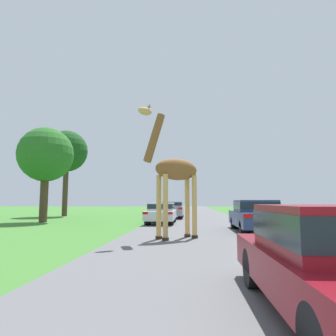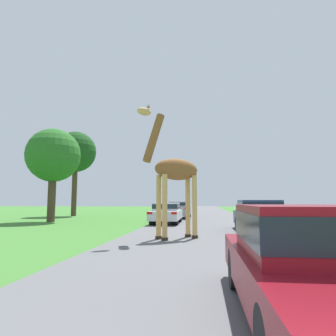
{
  "view_description": "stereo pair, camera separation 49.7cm",
  "coord_description": "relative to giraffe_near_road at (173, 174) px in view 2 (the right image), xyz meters",
  "views": [
    {
      "loc": [
        -0.51,
        0.25,
        1.41
      ],
      "look_at": [
        -1.38,
        11.79,
        2.7
      ],
      "focal_mm": 32.0,
      "sensor_mm": 36.0,
      "label": 1
    },
    {
      "loc": [
        -0.02,
        0.3,
        1.41
      ],
      "look_at": [
        -1.38,
        11.79,
        2.7
      ],
      "focal_mm": 32.0,
      "sensor_mm": 36.0,
      "label": 2
    }
  ],
  "objects": [
    {
      "name": "car_queue_left",
      "position": [
        3.72,
        3.17,
        -1.66
      ],
      "size": [
        1.94,
        4.65,
        1.46
      ],
      "color": "navy",
      "rests_on": "ground"
    },
    {
      "name": "giraffe_near_road",
      "position": [
        0.0,
        0.0,
        0.0
      ],
      "size": [
        2.36,
        1.88,
        5.05
      ],
      "rotation": [
        0.0,
        0.0,
        2.2
      ],
      "color": "tan",
      "rests_on": "ground"
    },
    {
      "name": "tree_centre_back",
      "position": [
        -11.26,
        16.24,
        3.71
      ],
      "size": [
        3.95,
        3.95,
        8.2
      ],
      "color": "#4C3828",
      "rests_on": "ground"
    },
    {
      "name": "road",
      "position": [
        1.17,
        18.3,
        -2.43
      ],
      "size": [
        6.7,
        120.0,
        0.0
      ],
      "color": "#5B5B5E",
      "rests_on": "ground"
    },
    {
      "name": "car_queue_right",
      "position": [
        -0.89,
        13.97,
        -1.69
      ],
      "size": [
        1.8,
        4.59,
        1.37
      ],
      "color": "gray",
      "rests_on": "ground"
    },
    {
      "name": "car_lead_maroon",
      "position": [
        2.49,
        -7.62,
        -1.71
      ],
      "size": [
        1.88,
        4.5,
        1.36
      ],
      "color": "maroon",
      "rests_on": "ground"
    },
    {
      "name": "car_far_ahead",
      "position": [
        -1.23,
        7.87,
        -1.73
      ],
      "size": [
        1.72,
        4.61,
        1.31
      ],
      "color": "silver",
      "rests_on": "ground"
    },
    {
      "name": "tree_far_right",
      "position": [
        -9.32,
        8.3,
        2.13
      ],
      "size": [
        3.75,
        3.75,
        6.5
      ],
      "color": "#4C3828",
      "rests_on": "ground"
    }
  ]
}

